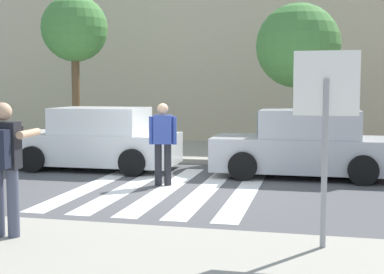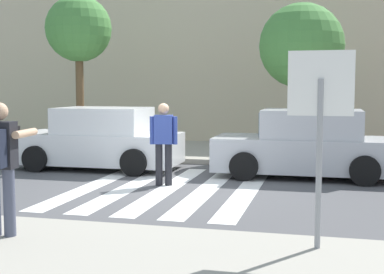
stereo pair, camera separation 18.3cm
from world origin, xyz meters
name	(u,v)px [view 2 (the right image)]	position (x,y,z in m)	size (l,w,h in m)	color
ground_plane	(165,190)	(0.00, 0.00, 0.00)	(120.00, 120.00, 0.00)	#4C4C4F
sidewalk_far	(222,152)	(0.00, 6.00, 0.07)	(60.00, 4.80, 0.14)	#9E998C
building_facade_far	(244,60)	(0.00, 10.40, 3.11)	(56.00, 4.00, 6.21)	beige
crosswalk_stripe_0	(96,184)	(-1.60, 0.20, 0.00)	(0.44, 5.20, 0.01)	silver
crosswalk_stripe_1	(131,186)	(-0.80, 0.20, 0.00)	(0.44, 5.20, 0.01)	silver
crosswalk_stripe_2	(168,188)	(0.00, 0.20, 0.00)	(0.44, 5.20, 0.01)	silver
crosswalk_stripe_3	(206,190)	(0.80, 0.20, 0.00)	(0.44, 5.20, 0.01)	silver
crosswalk_stripe_4	(246,192)	(1.60, 0.20, 0.00)	(0.44, 5.20, 0.01)	silver
stop_sign	(320,106)	(3.02, -3.70, 1.84)	(0.76, 0.08, 2.34)	gray
pedestrian_crossing	(164,139)	(-0.18, 0.47, 0.97)	(0.57, 0.30, 1.72)	#232328
parked_car_white	(100,140)	(-2.43, 2.30, 0.73)	(4.10, 1.92, 1.55)	white
parked_car_silver	(307,146)	(2.68, 2.30, 0.73)	(4.10, 1.92, 1.55)	#B7BABF
street_tree_west	(79,30)	(-4.15, 4.78, 3.76)	(1.98, 1.98, 4.65)	brown
street_tree_center	(301,46)	(2.41, 4.91, 3.17)	(2.32, 2.32, 4.21)	brown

